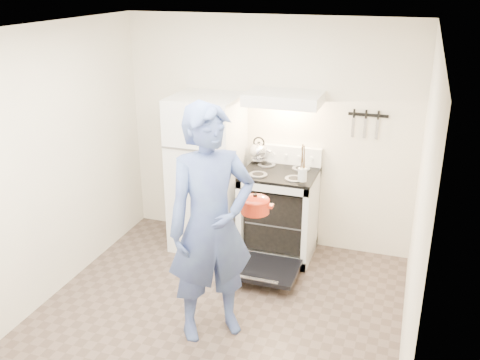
% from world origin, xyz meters
% --- Properties ---
extents(floor, '(3.60, 3.60, 0.00)m').
position_xyz_m(floor, '(0.00, 0.00, 0.00)').
color(floor, brown).
rests_on(floor, ground).
extents(back_wall, '(3.20, 0.02, 2.50)m').
position_xyz_m(back_wall, '(0.00, 1.80, 1.25)').
color(back_wall, beige).
rests_on(back_wall, ground).
extents(refrigerator, '(0.70, 0.70, 1.70)m').
position_xyz_m(refrigerator, '(-0.58, 1.45, 0.85)').
color(refrigerator, white).
rests_on(refrigerator, floor).
extents(stove_body, '(0.76, 0.65, 0.92)m').
position_xyz_m(stove_body, '(0.23, 1.48, 0.46)').
color(stove_body, white).
rests_on(stove_body, floor).
extents(cooktop, '(0.76, 0.65, 0.03)m').
position_xyz_m(cooktop, '(0.23, 1.48, 0.94)').
color(cooktop, black).
rests_on(cooktop, stove_body).
extents(backsplash, '(0.76, 0.07, 0.20)m').
position_xyz_m(backsplash, '(0.23, 1.76, 1.05)').
color(backsplash, white).
rests_on(backsplash, cooktop).
extents(oven_door, '(0.70, 0.54, 0.04)m').
position_xyz_m(oven_door, '(0.23, 0.88, 0.12)').
color(oven_door, black).
rests_on(oven_door, floor).
extents(oven_rack, '(0.60, 0.52, 0.01)m').
position_xyz_m(oven_rack, '(0.23, 1.48, 0.44)').
color(oven_rack, slate).
rests_on(oven_rack, stove_body).
extents(range_hood, '(0.76, 0.50, 0.12)m').
position_xyz_m(range_hood, '(0.23, 1.55, 1.71)').
color(range_hood, white).
rests_on(range_hood, back_wall).
extents(knife_strip, '(0.40, 0.02, 0.03)m').
position_xyz_m(knife_strip, '(1.05, 1.79, 1.55)').
color(knife_strip, black).
rests_on(knife_strip, back_wall).
extents(pizza_stone, '(0.33, 0.33, 0.02)m').
position_xyz_m(pizza_stone, '(0.17, 1.53, 0.45)').
color(pizza_stone, '#8A6B4F').
rests_on(pizza_stone, oven_rack).
extents(tea_kettle, '(0.24, 0.20, 0.29)m').
position_xyz_m(tea_kettle, '(-0.07, 1.70, 1.09)').
color(tea_kettle, silver).
rests_on(tea_kettle, cooktop).
extents(utensil_jar, '(0.10, 0.10, 0.13)m').
position_xyz_m(utensil_jar, '(0.52, 1.22, 1.05)').
color(utensil_jar, silver).
rests_on(utensil_jar, cooktop).
extents(person, '(0.87, 0.83, 2.00)m').
position_xyz_m(person, '(0.05, -0.02, 1.00)').
color(person, navy).
rests_on(person, floor).
extents(dutch_oven, '(0.31, 0.24, 0.21)m').
position_xyz_m(dutch_oven, '(0.31, 0.33, 1.05)').
color(dutch_oven, red).
rests_on(dutch_oven, person).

